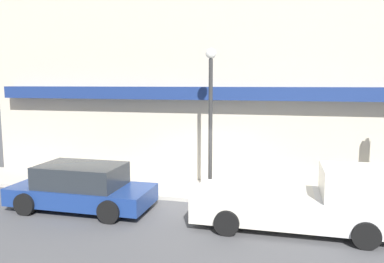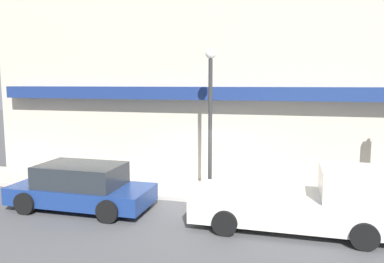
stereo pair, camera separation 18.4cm
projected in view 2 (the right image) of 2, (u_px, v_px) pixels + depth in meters
name	position (u px, v px, depth m)	size (l,w,h in m)	color
ground_plane	(195.00, 203.00, 12.85)	(80.00, 80.00, 0.00)	#4C4C4F
sidewalk	(203.00, 191.00, 14.05)	(36.00, 2.53, 0.13)	#ADA89E
building	(219.00, 67.00, 16.06)	(19.80, 3.80, 11.02)	#BCB29E
pickup_truck	(307.00, 202.00, 10.39)	(5.60, 2.17, 1.82)	silver
parked_car	(81.00, 187.00, 12.19)	(4.60, 2.12, 1.48)	navy
fire_hydrant	(280.00, 193.00, 12.57)	(0.20, 0.20, 0.59)	#196633
street_lamp	(210.00, 104.00, 12.79)	(0.36, 0.36, 5.12)	#2D2D2D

